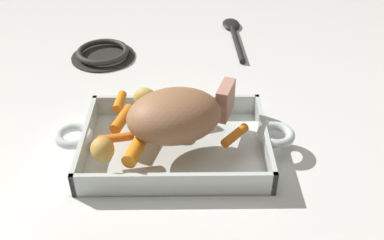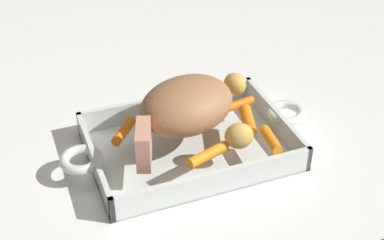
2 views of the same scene
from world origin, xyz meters
TOP-DOWN VIEW (x-y plane):
  - ground_plane at (0.00, 0.00)m, footprint 1.70×1.70m
  - roasting_dish at (0.00, 0.00)m, footprint 0.42×0.23m
  - pork_roast at (-0.00, 0.01)m, footprint 0.19×0.16m
  - roast_slice_outer at (-0.09, -0.05)m, footprint 0.04×0.06m
  - baby_carrot_center_right at (0.10, 0.03)m, footprint 0.06×0.03m
  - baby_carrot_long at (0.09, -0.02)m, footprint 0.04×0.07m
  - baby_carrot_southwest at (-0.10, 0.02)m, footprint 0.05×0.06m
  - baby_carrot_southeast at (-0.00, -0.08)m, footprint 0.07×0.04m
  - baby_carrot_northwest at (0.10, -0.08)m, footprint 0.02×0.05m
  - baby_carrot_center_left at (0.06, 0.07)m, footprint 0.04×0.06m
  - potato_golden_small at (0.05, -0.07)m, footprint 0.05×0.04m
  - potato_near_roast at (0.11, 0.07)m, footprint 0.05×0.05m
  - stove_burner_rear at (0.18, -0.35)m, footprint 0.15×0.15m
  - serving_spoon at (-0.15, -0.47)m, footprint 0.05×0.25m

SIDE VIEW (x-z plane):
  - ground_plane at x=0.00m, z-range 0.00..0.00m
  - serving_spoon at x=-0.15m, z-range 0.00..0.01m
  - stove_burner_rear at x=0.18m, z-range 0.00..0.02m
  - roasting_dish at x=0.00m, z-range -0.01..0.04m
  - baby_carrot_center_right at x=0.10m, z-range 0.04..0.06m
  - baby_carrot_southwest at x=-0.10m, z-range 0.04..0.06m
  - baby_carrot_southeast at x=0.00m, z-range 0.04..0.06m
  - baby_carrot_northwest at x=0.10m, z-range 0.04..0.06m
  - baby_carrot_long at x=0.09m, z-range 0.04..0.06m
  - baby_carrot_center_left at x=0.06m, z-range 0.04..0.07m
  - potato_near_roast at x=0.11m, z-range 0.04..0.08m
  - potato_golden_small at x=0.05m, z-range 0.04..0.09m
  - roast_slice_outer at x=-0.09m, z-range 0.04..0.11m
  - pork_roast at x=0.00m, z-range 0.04..0.13m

